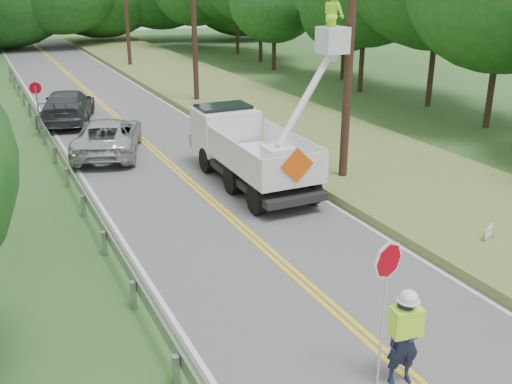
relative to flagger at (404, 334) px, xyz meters
name	(u,v)px	position (x,y,z in m)	size (l,w,h in m)	color
ground	(387,357)	(0.29, 0.71, -1.07)	(140.00, 140.00, 0.00)	#2A501F
road	(169,163)	(0.29, 14.71, -1.06)	(7.20, 96.00, 0.03)	#555558
guardrail	(61,157)	(-3.73, 15.62, -0.52)	(0.18, 48.00, 0.77)	gray
utility_poles	(248,19)	(5.29, 17.73, 4.19)	(1.60, 43.30, 10.00)	black
tall_grass_verge	(319,139)	(7.39, 14.71, -0.92)	(7.00, 96.00, 0.30)	olive
flagger	(404,334)	(0.00, 0.00, 0.00)	(1.16, 0.55, 2.96)	#191E33
bucket_truck	(247,138)	(2.42, 11.79, 0.46)	(4.03, 6.94, 6.74)	black
suv_silver	(108,136)	(-1.56, 17.09, -0.30)	(2.51, 5.45, 1.51)	#BBBFC2
suv_darkgrey	(68,106)	(-2.14, 23.56, -0.24)	(2.28, 5.61, 1.63)	#3D3F46
stop_sign_permanent	(37,101)	(-3.82, 20.85, 0.68)	(0.56, 0.06, 2.63)	gray
yard_sign	(489,233)	(5.83, 3.39, -0.58)	(0.45, 0.23, 0.70)	white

